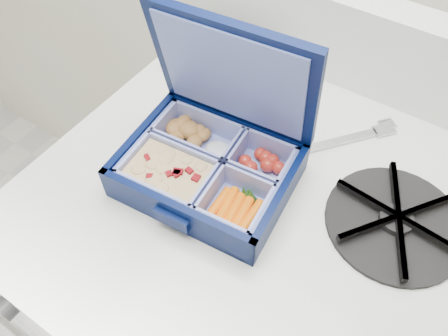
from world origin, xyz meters
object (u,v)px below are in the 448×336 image
Objects in this scene: stove at (251,307)px; bento_box at (208,170)px; burner_grate at (397,219)px; fork at (328,144)px.

bento_box is (-0.07, -0.03, 0.44)m from stove.
burner_grate is at bearing 12.41° from bento_box.
bento_box is at bearing -152.81° from stove.
fork is at bearing 72.21° from stove.
burner_grate reaches higher than fork.
bento_box is 0.17m from fork.
stove is 4.68× the size of fork.
burner_grate reaches higher than stove.
bento_box is at bearing -162.35° from burner_grate.
bento_box reaches higher than stove.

